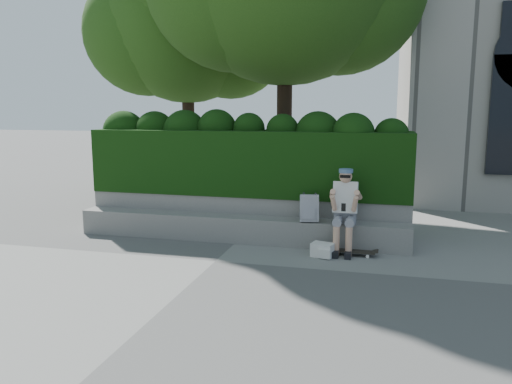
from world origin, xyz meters
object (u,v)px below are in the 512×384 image
(person, at_px, (345,207))
(skateboard, at_px, (351,251))
(backpack_ground, at_px, (323,250))
(backpack_plaid, at_px, (309,208))

(person, xyz_separation_m, skateboard, (0.14, -0.23, -0.69))
(backpack_ground, bearing_deg, skateboard, 36.34)
(backpack_ground, bearing_deg, person, 67.49)
(backpack_plaid, bearing_deg, backpack_ground, -69.79)
(skateboard, bearing_deg, person, 122.15)
(person, relative_size, skateboard, 1.80)
(skateboard, distance_m, backpack_ground, 0.48)
(backpack_ground, bearing_deg, backpack_plaid, 135.73)
(skateboard, xyz_separation_m, backpack_plaid, (-0.74, 0.31, 0.62))
(person, height_order, skateboard, person)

